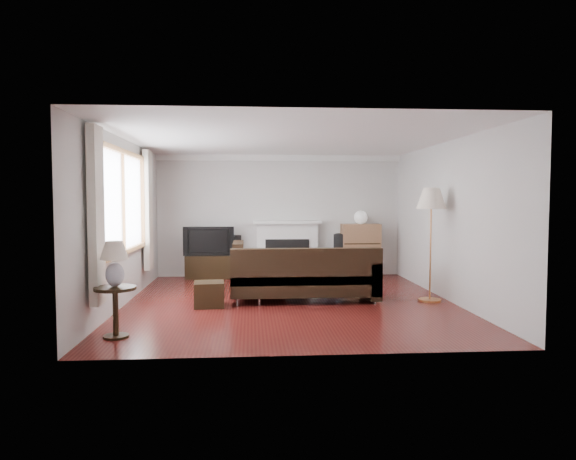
{
  "coord_description": "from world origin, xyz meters",
  "views": [
    {
      "loc": [
        -0.59,
        -7.86,
        1.59
      ],
      "look_at": [
        0.0,
        0.3,
        1.1
      ],
      "focal_mm": 32.0,
      "sensor_mm": 36.0,
      "label": 1
    }
  ],
  "objects": [
    {
      "name": "television",
      "position": [
        -1.43,
        2.5,
        0.76
      ],
      "size": [
        1.01,
        0.13,
        0.58
      ],
      "primitive_type": "imported",
      "color": "black",
      "rests_on": "tv_stand"
    },
    {
      "name": "room",
      "position": [
        0.0,
        0.0,
        1.25
      ],
      "size": [
        5.1,
        5.6,
        2.54
      ],
      "color": "#511512",
      "rests_on": "ground"
    },
    {
      "name": "globe_lamp",
      "position": [
        1.66,
        2.53,
        1.22
      ],
      "size": [
        0.27,
        0.27,
        0.27
      ],
      "primitive_type": "sphere",
      "color": "white",
      "rests_on": "bookshelf"
    },
    {
      "name": "fireplace",
      "position": [
        0.15,
        2.64,
        0.57
      ],
      "size": [
        1.4,
        0.26,
        1.15
      ],
      "primitive_type": "cube",
      "color": "white",
      "rests_on": "room"
    },
    {
      "name": "footstool",
      "position": [
        -1.22,
        -0.26,
        0.18
      ],
      "size": [
        0.47,
        0.47,
        0.37
      ],
      "primitive_type": "cube",
      "rotation": [
        0.0,
        0.0,
        0.08
      ],
      "color": "black",
      "rests_on": "ground"
    },
    {
      "name": "side_table",
      "position": [
        -2.15,
        -1.91,
        0.29
      ],
      "size": [
        0.47,
        0.47,
        0.59
      ],
      "primitive_type": "cube",
      "color": "black",
      "rests_on": "ground"
    },
    {
      "name": "table_lamp",
      "position": [
        -2.15,
        -1.91,
        0.85
      ],
      "size": [
        0.32,
        0.32,
        0.52
      ],
      "primitive_type": "cube",
      "color": "silver",
      "rests_on": "side_table"
    },
    {
      "name": "tv_stand",
      "position": [
        -1.43,
        2.5,
        0.23
      ],
      "size": [
        0.94,
        0.42,
        0.47
      ],
      "primitive_type": "cube",
      "color": "black",
      "rests_on": "ground"
    },
    {
      "name": "floor_lamp",
      "position": [
        2.2,
        -0.11,
        0.89
      ],
      "size": [
        0.55,
        0.55,
        1.77
      ],
      "primitive_type": "cube",
      "rotation": [
        0.0,
        0.0,
        -0.24
      ],
      "color": "#C68044",
      "rests_on": "ground"
    },
    {
      "name": "speaker_right",
      "position": [
        1.26,
        2.54,
        0.44
      ],
      "size": [
        0.34,
        0.37,
        0.88
      ],
      "primitive_type": "cube",
      "rotation": [
        0.0,
        0.0,
        -0.42
      ],
      "color": "black",
      "rests_on": "ground"
    },
    {
      "name": "curtain_far",
      "position": [
        -2.4,
        1.32,
        1.4
      ],
      "size": [
        0.1,
        0.35,
        2.1
      ],
      "primitive_type": "cube",
      "color": "beige",
      "rests_on": "room"
    },
    {
      "name": "bookshelf",
      "position": [
        1.66,
        2.53,
        0.54
      ],
      "size": [
        0.79,
        0.37,
        1.08
      ],
      "primitive_type": "cube",
      "color": "#895E3F",
      "rests_on": "ground"
    },
    {
      "name": "sectional_sofa",
      "position": [
        0.24,
        0.09,
        0.4
      ],
      "size": [
        2.47,
        1.81,
        0.8
      ],
      "primitive_type": "cube",
      "color": "black",
      "rests_on": "ground"
    },
    {
      "name": "coffee_table",
      "position": [
        0.43,
        1.28,
        0.2
      ],
      "size": [
        1.01,
        0.57,
        0.39
      ],
      "primitive_type": "cube",
      "rotation": [
        0.0,
        0.0,
        0.02
      ],
      "color": "#A4814E",
      "rests_on": "ground"
    },
    {
      "name": "curtain_near",
      "position": [
        -2.4,
        -1.72,
        1.4
      ],
      "size": [
        0.1,
        0.35,
        2.1
      ],
      "primitive_type": "cube",
      "color": "beige",
      "rests_on": "room"
    },
    {
      "name": "speaker_left",
      "position": [
        -0.96,
        2.54,
        0.43
      ],
      "size": [
        0.34,
        0.36,
        0.86
      ],
      "primitive_type": "cube",
      "rotation": [
        0.0,
        0.0,
        -0.43
      ],
      "color": "black",
      "rests_on": "ground"
    },
    {
      "name": "window",
      "position": [
        -2.45,
        -0.2,
        1.55
      ],
      "size": [
        0.12,
        2.74,
        1.54
      ],
      "primitive_type": "cube",
      "color": "brown",
      "rests_on": "room"
    }
  ]
}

